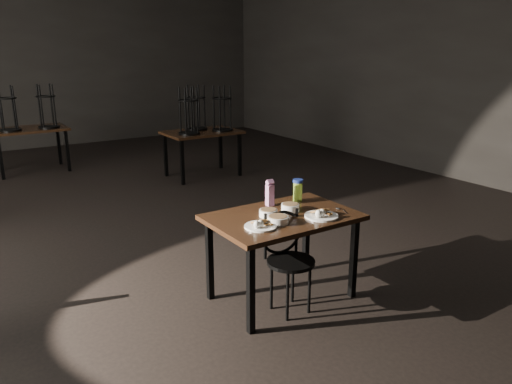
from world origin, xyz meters
TOP-DOWN VIEW (x-y plane):
  - room at (-0.06, 0.01)m, footprint 12.00×12.04m
  - main_table at (0.26, -2.19)m, footprint 1.20×0.80m
  - plate_left at (-0.05, -2.33)m, footprint 0.25×0.25m
  - plate_right at (0.49, -2.41)m, footprint 0.28×0.28m
  - bowl_near at (0.14, -2.15)m, footprint 0.15×0.15m
  - bowl_far at (0.38, -2.14)m, footprint 0.15×0.15m
  - bowl_big at (0.11, -2.33)m, footprint 0.17×0.17m
  - juice_carton at (0.32, -1.92)m, footprint 0.06×0.06m
  - water_bottle at (0.60, -1.95)m, footprint 0.10×0.10m
  - spoon at (0.75, -2.33)m, footprint 0.05×0.17m
  - bentwood_chair at (0.19, -2.35)m, footprint 0.40×0.39m
  - bg_table_right at (1.65, 1.91)m, footprint 1.20×0.80m
  - bg_table_far at (-0.66, 3.78)m, footprint 1.20×0.80m

SIDE VIEW (x-z plane):
  - bentwood_chair at x=0.19m, z-range 0.08..0.89m
  - main_table at x=0.26m, z-range 0.30..1.05m
  - bg_table_far at x=-0.66m, z-range 0.01..1.49m
  - spoon at x=0.75m, z-range 0.75..0.76m
  - plate_left at x=-0.05m, z-range 0.73..0.81m
  - plate_right at x=0.49m, z-range 0.73..0.82m
  - bg_table_right at x=1.65m, z-range 0.04..1.52m
  - bowl_big at x=0.11m, z-range 0.75..0.81m
  - bowl_near at x=0.14m, z-range 0.75..0.81m
  - bowl_far at x=0.38m, z-range 0.75..0.81m
  - water_bottle at x=0.60m, z-range 0.75..0.95m
  - juice_carton at x=0.32m, z-range 0.74..0.98m
  - room at x=-0.06m, z-range 0.72..3.94m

